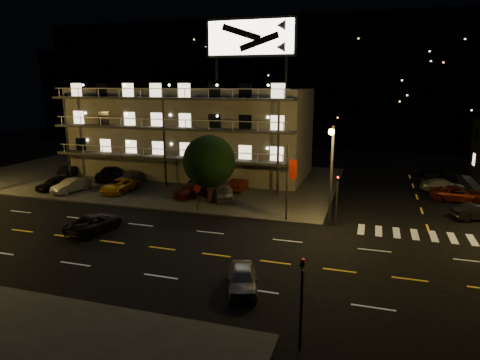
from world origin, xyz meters
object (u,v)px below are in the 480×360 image
(lot_car_4, at_px, (225,193))
(lot_car_7, at_px, (133,176))
(lot_car_2, at_px, (119,186))
(road_car_west, at_px, (95,223))
(side_car_0, at_px, (477,212))
(road_car_east, at_px, (242,278))
(tree, at_px, (209,163))

(lot_car_4, xyz_separation_m, lot_car_7, (-12.72, 4.43, -0.05))
(lot_car_2, height_order, road_car_west, lot_car_2)
(lot_car_4, bearing_deg, side_car_0, -18.56)
(side_car_0, height_order, road_car_east, side_car_0)
(side_car_0, bearing_deg, road_car_west, 90.04)
(lot_car_7, distance_m, side_car_0, 34.86)
(lot_car_2, relative_size, side_car_0, 1.19)
(lot_car_2, bearing_deg, tree, -4.53)
(tree, height_order, road_car_east, tree)
(side_car_0, distance_m, road_car_east, 23.17)
(side_car_0, bearing_deg, lot_car_7, 61.53)
(lot_car_2, relative_size, road_car_west, 0.99)
(lot_car_4, bearing_deg, road_car_east, -88.30)
(tree, xyz_separation_m, lot_car_2, (-10.29, 0.89, -3.13))
(side_car_0, bearing_deg, road_car_east, 117.08)
(lot_car_4, height_order, side_car_0, lot_car_4)
(lot_car_7, bearing_deg, tree, 146.35)
(lot_car_4, bearing_deg, lot_car_2, 161.25)
(tree, relative_size, road_car_east, 1.66)
(tree, bearing_deg, lot_car_4, 49.85)
(lot_car_4, xyz_separation_m, road_car_west, (-6.69, -11.08, -0.17))
(tree, relative_size, lot_car_4, 1.56)
(side_car_0, xyz_separation_m, road_car_west, (-28.64, -11.93, 0.01))
(tree, distance_m, lot_car_7, 13.34)
(lot_car_2, xyz_separation_m, road_car_west, (4.69, -10.68, -0.14))
(lot_car_4, bearing_deg, tree, -150.91)
(lot_car_7, height_order, road_car_west, lot_car_7)
(lot_car_7, bearing_deg, lot_car_4, 153.33)
(lot_car_2, xyz_separation_m, lot_car_7, (-1.34, 4.83, -0.02))
(tree, relative_size, side_car_0, 1.58)
(side_car_0, distance_m, road_car_west, 31.03)
(tree, xyz_separation_m, road_car_east, (8.04, -15.52, -3.29))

